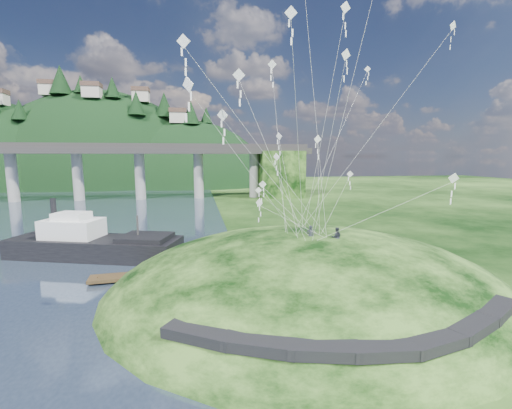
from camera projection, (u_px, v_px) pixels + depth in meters
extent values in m
plane|color=black|center=(219.00, 304.00, 26.88)|extent=(320.00, 320.00, 0.00)
ellipsoid|color=black|center=(308.00, 304.00, 30.39)|extent=(36.00, 32.00, 13.00)
cube|color=black|center=(200.00, 333.00, 18.54)|extent=(4.32, 3.62, 0.71)
cube|color=black|center=(260.00, 343.00, 17.42)|extent=(4.10, 2.97, 0.61)
cube|color=black|center=(323.00, 348.00, 16.95)|extent=(3.85, 2.37, 0.62)
cube|color=black|center=(384.00, 349.00, 17.03)|extent=(3.62, 1.83, 0.66)
cube|color=black|center=(435.00, 341.00, 17.73)|extent=(3.82, 2.27, 0.68)
cube|color=black|center=(471.00, 325.00, 19.15)|extent=(4.11, 2.97, 0.71)
cube|color=black|center=(494.00, 309.00, 21.16)|extent=(4.26, 3.43, 0.66)
cube|color=#2D2B2B|center=(7.00, 145.00, 88.93)|extent=(160.00, 0.40, 1.20)
cylinder|color=#999791|center=(12.00, 176.00, 86.26)|extent=(2.60, 2.60, 13.00)
cylinder|color=#999791|center=(78.00, 176.00, 88.87)|extent=(2.60, 2.60, 13.00)
cylinder|color=#999791|center=(140.00, 175.00, 91.49)|extent=(2.60, 2.60, 13.00)
cylinder|color=#999791|center=(199.00, 175.00, 94.10)|extent=(2.60, 2.60, 13.00)
cylinder|color=#999791|center=(254.00, 174.00, 96.71)|extent=(2.60, 2.60, 13.00)
cube|color=black|center=(280.00, 174.00, 97.98)|extent=(12.00, 11.00, 13.00)
ellipsoid|color=black|center=(105.00, 198.00, 143.91)|extent=(96.00, 68.00, 88.00)
ellipsoid|color=black|center=(189.00, 208.00, 142.57)|extent=(76.00, 56.00, 72.00)
cone|color=black|center=(19.00, 110.00, 116.43)|extent=(5.29, 5.29, 6.96)
cone|color=black|center=(60.00, 80.00, 124.83)|extent=(8.01, 8.01, 10.54)
cone|color=black|center=(81.00, 84.00, 125.65)|extent=(4.97, 4.97, 6.54)
cone|color=black|center=(112.00, 87.00, 125.78)|extent=(5.83, 5.83, 7.67)
cone|color=black|center=(136.00, 103.00, 123.30)|extent=(6.47, 6.47, 8.51)
cone|color=black|center=(164.00, 105.00, 131.50)|extent=(7.13, 7.13, 9.38)
cone|color=black|center=(191.00, 113.00, 128.84)|extent=(6.56, 6.56, 8.63)
cone|color=black|center=(206.00, 115.00, 135.32)|extent=(4.88, 4.88, 6.42)
cube|color=beige|center=(50.00, 90.00, 127.71)|extent=(6.00, 5.00, 4.00)
cube|color=brown|center=(49.00, 83.00, 127.33)|extent=(6.40, 5.40, 1.60)
cube|color=beige|center=(92.00, 93.00, 123.01)|extent=(6.00, 5.00, 4.00)
cube|color=brown|center=(92.00, 85.00, 122.63)|extent=(6.40, 5.40, 1.60)
cube|color=beige|center=(141.00, 97.00, 131.57)|extent=(6.00, 5.00, 4.00)
cube|color=brown|center=(141.00, 90.00, 131.20)|extent=(6.40, 5.40, 1.60)
cube|color=beige|center=(178.00, 118.00, 129.24)|extent=(6.00, 5.00, 4.00)
cube|color=brown|center=(178.00, 111.00, 128.86)|extent=(6.40, 5.40, 1.60)
cube|color=black|center=(95.00, 248.00, 39.19)|extent=(20.04, 10.80, 2.29)
cube|color=white|center=(73.00, 230.00, 39.25)|extent=(7.03, 5.53, 2.46)
cube|color=white|center=(72.00, 217.00, 39.04)|extent=(4.14, 3.57, 1.06)
cube|color=black|center=(146.00, 237.00, 38.19)|extent=(6.35, 5.77, 0.53)
cylinder|color=black|center=(53.00, 208.00, 39.18)|extent=(0.62, 0.62, 2.11)
cylinder|color=#2D2B2B|center=(138.00, 227.00, 38.15)|extent=(0.21, 0.21, 2.64)
cube|color=#392917|center=(156.00, 274.00, 32.64)|extent=(12.05, 2.85, 0.30)
cylinder|color=#392917|center=(99.00, 281.00, 31.40)|extent=(0.26, 0.26, 0.85)
cylinder|color=#392917|center=(128.00, 279.00, 32.03)|extent=(0.26, 0.26, 0.85)
cylinder|color=#392917|center=(156.00, 276.00, 32.67)|extent=(0.26, 0.26, 0.85)
cylinder|color=#392917|center=(184.00, 274.00, 33.30)|extent=(0.26, 0.26, 0.85)
cylinder|color=#392917|center=(210.00, 272.00, 33.94)|extent=(0.26, 0.26, 0.85)
imported|color=#272934|center=(310.00, 225.00, 28.30)|extent=(0.71, 0.53, 1.76)
imported|color=#272934|center=(337.00, 227.00, 27.95)|extent=(0.96, 0.83, 1.68)
cube|color=white|center=(453.00, 26.00, 24.88)|extent=(0.66, 0.25, 0.67)
cube|color=white|center=(452.00, 33.00, 24.95)|extent=(0.08, 0.06, 0.40)
cube|color=white|center=(452.00, 40.00, 25.02)|extent=(0.08, 0.06, 0.40)
cube|color=white|center=(451.00, 47.00, 25.09)|extent=(0.08, 0.06, 0.40)
cube|color=white|center=(259.00, 203.00, 32.19)|extent=(0.59, 0.53, 0.75)
cube|color=white|center=(259.00, 208.00, 32.27)|extent=(0.09, 0.07, 0.44)
cube|color=white|center=(259.00, 214.00, 32.34)|extent=(0.09, 0.07, 0.44)
cube|color=white|center=(259.00, 220.00, 32.42)|extent=(0.09, 0.07, 0.44)
cube|color=white|center=(188.00, 85.00, 18.95)|extent=(0.62, 0.65, 0.83)
cube|color=white|center=(188.00, 96.00, 19.03)|extent=(0.11, 0.07, 0.50)
cube|color=white|center=(189.00, 107.00, 19.12)|extent=(0.11, 0.07, 0.50)
cube|color=white|center=(189.00, 118.00, 19.20)|extent=(0.11, 0.07, 0.50)
cube|color=white|center=(279.00, 136.00, 35.72)|extent=(0.48, 0.72, 0.80)
cube|color=white|center=(279.00, 142.00, 35.80)|extent=(0.10, 0.08, 0.48)
cube|color=white|center=(279.00, 148.00, 35.88)|extent=(0.10, 0.08, 0.48)
cube|color=white|center=(279.00, 153.00, 35.97)|extent=(0.10, 0.08, 0.48)
cube|color=white|center=(263.00, 184.00, 31.19)|extent=(0.69, 0.17, 0.68)
cube|color=white|center=(263.00, 190.00, 31.26)|extent=(0.09, 0.03, 0.40)
cube|color=white|center=(263.00, 195.00, 31.33)|extent=(0.09, 0.03, 0.40)
cube|color=white|center=(263.00, 200.00, 31.40)|extent=(0.09, 0.03, 0.40)
cube|color=white|center=(454.00, 178.00, 25.88)|extent=(0.84, 0.32, 0.81)
cube|color=white|center=(453.00, 186.00, 25.97)|extent=(0.11, 0.04, 0.49)
cube|color=white|center=(452.00, 194.00, 26.05)|extent=(0.11, 0.04, 0.49)
cube|color=white|center=(452.00, 202.00, 26.13)|extent=(0.11, 0.04, 0.49)
cube|color=white|center=(350.00, 174.00, 36.49)|extent=(0.69, 0.24, 0.70)
cube|color=white|center=(350.00, 179.00, 36.56)|extent=(0.09, 0.03, 0.41)
cube|color=white|center=(350.00, 183.00, 36.63)|extent=(0.09, 0.03, 0.41)
cube|color=white|center=(350.00, 188.00, 36.70)|extent=(0.09, 0.03, 0.41)
cube|color=white|center=(239.00, 75.00, 24.11)|extent=(0.89, 0.28, 0.88)
cube|color=white|center=(239.00, 84.00, 24.19)|extent=(0.12, 0.03, 0.52)
cube|color=white|center=(239.00, 94.00, 24.28)|extent=(0.12, 0.03, 0.52)
cube|color=white|center=(239.00, 103.00, 24.37)|extent=(0.12, 0.03, 0.52)
cube|color=white|center=(259.00, 190.00, 36.14)|extent=(0.73, 0.21, 0.71)
cube|color=white|center=(259.00, 195.00, 36.21)|extent=(0.09, 0.05, 0.42)
cube|color=white|center=(259.00, 200.00, 36.28)|extent=(0.09, 0.05, 0.42)
cube|color=white|center=(259.00, 205.00, 36.36)|extent=(0.09, 0.05, 0.42)
cube|color=white|center=(276.00, 157.00, 38.09)|extent=(0.56, 0.72, 0.86)
cube|color=white|center=(276.00, 162.00, 38.18)|extent=(0.10, 0.09, 0.50)
cube|color=white|center=(276.00, 168.00, 38.26)|extent=(0.10, 0.09, 0.50)
cube|color=white|center=(276.00, 174.00, 38.35)|extent=(0.10, 0.09, 0.50)
cube|color=white|center=(368.00, 69.00, 36.38)|extent=(0.59, 0.39, 0.67)
cube|color=white|center=(367.00, 74.00, 36.44)|extent=(0.09, 0.05, 0.39)
cube|color=white|center=(367.00, 78.00, 36.51)|extent=(0.09, 0.05, 0.39)
cube|color=white|center=(367.00, 83.00, 36.58)|extent=(0.09, 0.05, 0.39)
cube|color=white|center=(183.00, 41.00, 20.94)|extent=(0.84, 0.23, 0.84)
cube|color=white|center=(184.00, 51.00, 21.03)|extent=(0.11, 0.02, 0.49)
cube|color=white|center=(184.00, 62.00, 21.11)|extent=(0.11, 0.02, 0.49)
cube|color=white|center=(184.00, 72.00, 21.20)|extent=(0.11, 0.02, 0.49)
cube|color=white|center=(346.00, 55.00, 21.87)|extent=(0.70, 0.25, 0.70)
cube|color=white|center=(346.00, 63.00, 21.95)|extent=(0.09, 0.06, 0.42)
cube|color=white|center=(345.00, 71.00, 22.02)|extent=(0.09, 0.06, 0.42)
cube|color=white|center=(345.00, 79.00, 22.09)|extent=(0.09, 0.06, 0.42)
cube|color=white|center=(345.00, 7.00, 25.29)|extent=(0.85, 0.23, 0.84)
cube|color=white|center=(345.00, 16.00, 25.37)|extent=(0.11, 0.07, 0.50)
cube|color=white|center=(345.00, 25.00, 25.46)|extent=(0.11, 0.07, 0.50)
cube|color=white|center=(345.00, 33.00, 25.54)|extent=(0.11, 0.07, 0.50)
cube|color=white|center=(222.00, 115.00, 25.16)|extent=(0.77, 0.50, 0.85)
cube|color=white|center=(223.00, 124.00, 25.25)|extent=(0.12, 0.05, 0.51)
cube|color=white|center=(223.00, 132.00, 25.33)|extent=(0.12, 0.05, 0.51)
cube|color=white|center=(223.00, 141.00, 25.42)|extent=(0.12, 0.05, 0.51)
cube|color=white|center=(291.00, 13.00, 20.40)|extent=(0.76, 0.20, 0.76)
cube|color=white|center=(291.00, 22.00, 20.47)|extent=(0.10, 0.02, 0.45)
cube|color=white|center=(291.00, 32.00, 20.55)|extent=(0.10, 0.02, 0.45)
cube|color=white|center=(290.00, 42.00, 20.63)|extent=(0.10, 0.02, 0.45)
cube|color=white|center=(272.00, 64.00, 31.15)|extent=(0.77, 0.37, 0.81)
cube|color=white|center=(272.00, 71.00, 31.23)|extent=(0.11, 0.04, 0.48)
cube|color=white|center=(272.00, 78.00, 31.31)|extent=(0.11, 0.04, 0.48)
cube|color=white|center=(272.00, 84.00, 31.39)|extent=(0.11, 0.04, 0.48)
cube|color=white|center=(318.00, 139.00, 28.58)|extent=(0.69, 0.19, 0.70)
cube|color=white|center=(317.00, 145.00, 28.65)|extent=(0.09, 0.05, 0.41)
cube|color=white|center=(317.00, 151.00, 28.72)|extent=(0.09, 0.05, 0.41)
cube|color=white|center=(317.00, 157.00, 28.79)|extent=(0.09, 0.05, 0.41)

